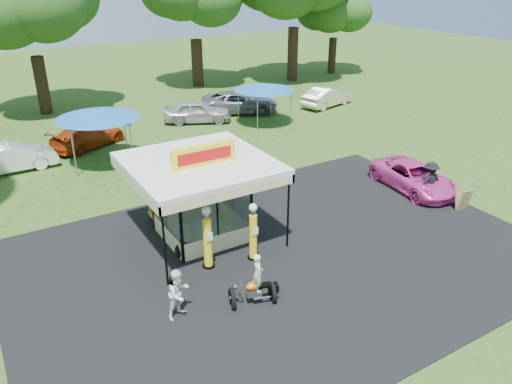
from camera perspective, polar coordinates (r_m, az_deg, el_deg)
ground at (r=18.29m, az=6.51°, el=-10.11°), size 120.00×120.00×0.00m
asphalt_apron at (r=19.62m, az=2.98°, el=-7.24°), size 20.00×14.00×0.04m
gas_station_kiosk at (r=20.22m, az=-6.38°, el=-0.65°), size 5.40×5.40×4.18m
gas_pump_left at (r=18.38m, az=-5.56°, el=-5.35°), size 0.48×0.48×2.55m
gas_pump_right at (r=18.84m, az=-0.33°, el=-4.72°), size 0.44×0.44×2.37m
motorcycle at (r=16.73m, az=0.00°, el=-10.47°), size 1.73×1.17×1.96m
spare_tires at (r=19.48m, az=-8.09°, el=-6.62°), size 0.82×0.49×0.71m
a_frame_sign at (r=24.66m, az=22.55°, el=-0.79°), size 0.63×0.59×1.09m
kiosk_car at (r=22.62m, az=-8.60°, el=-1.55°), size 2.82×1.13×0.96m
pink_sedan at (r=26.06m, az=17.61°, el=1.66°), size 2.75×5.08×1.35m
spectator_west at (r=16.33m, az=-8.83°, el=-11.39°), size 1.01×0.90×1.73m
spectator_east_a at (r=25.09m, az=19.24°, el=1.20°), size 1.26×0.76×1.91m
bg_car_a at (r=30.15m, az=-26.19°, el=3.53°), size 4.68×1.78×1.52m
bg_car_b at (r=32.46m, az=-18.67°, el=6.10°), size 5.22×3.88×1.41m
bg_car_c at (r=35.93m, az=-6.74°, el=9.16°), size 5.06×3.73×1.60m
bg_car_d at (r=38.12m, az=-1.92°, el=10.22°), size 6.30×4.92×1.59m
bg_car_e at (r=40.27m, az=8.13°, el=10.75°), size 4.90×2.73×1.53m
tent_west at (r=28.79m, az=-17.68°, el=8.52°), size 4.57×4.57×3.20m
tent_east at (r=34.85m, az=0.98°, el=11.91°), size 4.14×4.14×2.89m
oak_far_c at (r=40.06m, az=-24.63°, el=18.69°), size 10.12×10.12×11.92m
oak_far_d at (r=46.38m, az=-7.07°, el=20.79°), size 9.57×9.57×11.39m
oak_far_f at (r=52.50m, az=9.01°, el=19.80°), size 7.80×7.80×9.40m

